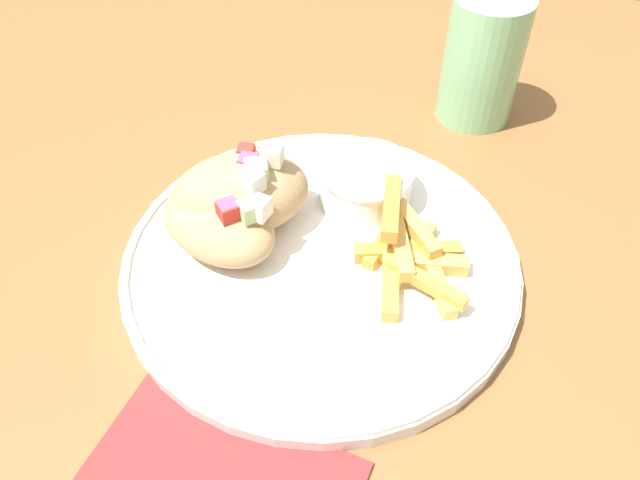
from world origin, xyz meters
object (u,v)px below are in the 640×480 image
pita_sandwich_near (219,223)px  pita_sandwich_far (241,193)px  fries_pile (408,253)px  sauce_ramekin (365,181)px  water_glass (481,65)px  plate (320,261)px

pita_sandwich_near → pita_sandwich_far: 0.03m
fries_pile → sauce_ramekin: bearing=133.8°
sauce_ramekin → water_glass: (0.06, 0.18, 0.02)m
pita_sandwich_near → fries_pile: pita_sandwich_near is taller
plate → pita_sandwich_near: pita_sandwich_near is taller
sauce_ramekin → water_glass: 0.19m
pita_sandwich_near → sauce_ramekin: (0.09, 0.09, -0.00)m
plate → pita_sandwich_near: (-0.08, -0.02, 0.03)m
pita_sandwich_near → fries_pile: 0.15m
sauce_ramekin → water_glass: bearing=72.5°
pita_sandwich_far → fries_pile: (0.14, 0.00, -0.02)m
pita_sandwich_far → sauce_ramekin: bearing=-0.2°
pita_sandwich_near → sauce_ramekin: bearing=65.2°
pita_sandwich_near → fries_pile: size_ratio=1.03×
plate → water_glass: (0.07, 0.26, 0.05)m
pita_sandwich_near → pita_sandwich_far: (0.00, 0.03, 0.01)m
fries_pile → water_glass: (0.00, 0.24, 0.03)m
pita_sandwich_far → water_glass: bearing=22.8°
pita_sandwich_far → water_glass: 0.28m
water_glass → pita_sandwich_near: bearing=-117.9°
plate → sauce_ramekin: (0.01, 0.08, 0.02)m
pita_sandwich_near → pita_sandwich_far: pita_sandwich_far is taller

